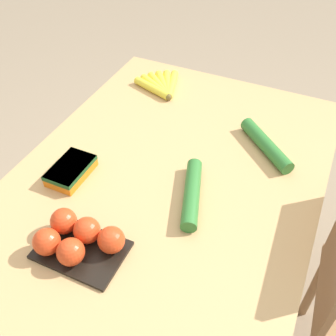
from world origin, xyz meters
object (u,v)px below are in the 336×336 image
object	(u,v)px
cucumber_near	(192,193)
cucumber_far	(266,145)
carrot_bag	(71,170)
banana_bunch	(162,86)
tomato_pack	(77,239)

from	to	relation	value
cucumber_near	cucumber_far	size ratio (longest dim) A/B	1.18
cucumber_near	carrot_bag	bearing A→B (deg)	-80.25
banana_bunch	tomato_pack	size ratio (longest dim) A/B	0.84
cucumber_far	carrot_bag	bearing A→B (deg)	-54.44
carrot_bag	cucumber_near	size ratio (longest dim) A/B	0.60
carrot_bag	cucumber_far	distance (m)	0.67
tomato_pack	cucumber_far	size ratio (longest dim) A/B	1.05
carrot_bag	cucumber_near	world-z (taller)	cucumber_near
carrot_bag	cucumber_far	bearing A→B (deg)	125.56
carrot_bag	tomato_pack	bearing A→B (deg)	38.39
banana_bunch	carrot_bag	xyz separation A→B (m)	(0.60, -0.05, 0.01)
carrot_bag	cucumber_near	distance (m)	0.40
tomato_pack	cucumber_near	bearing A→B (deg)	144.30
banana_bunch	cucumber_far	size ratio (longest dim) A/B	0.88
cucumber_near	cucumber_far	distance (m)	0.36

